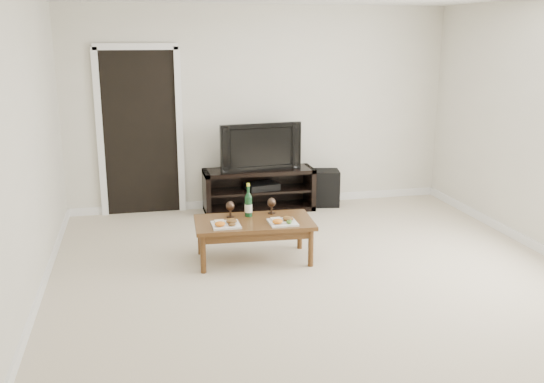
{
  "coord_description": "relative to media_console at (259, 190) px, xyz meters",
  "views": [
    {
      "loc": [
        -1.59,
        -4.97,
        2.24
      ],
      "look_at": [
        -0.3,
        0.78,
        0.7
      ],
      "focal_mm": 40.0,
      "sensor_mm": 36.0,
      "label": 1
    }
  ],
  "objects": [
    {
      "name": "floor",
      "position": [
        0.09,
        -2.5,
        -0.28
      ],
      "size": [
        5.5,
        5.5,
        0.0
      ],
      "primitive_type": "plane",
      "color": "#C2B69C",
      "rests_on": "ground"
    },
    {
      "name": "plate_right",
      "position": [
        -0.15,
        -1.91,
        0.18
      ],
      "size": [
        0.27,
        0.27,
        0.07
      ],
      "primitive_type": "cube",
      "color": "white",
      "rests_on": "coffee_table"
    },
    {
      "name": "av_receiver",
      "position": [
        0.04,
        -0.01,
        0.05
      ],
      "size": [
        0.45,
        0.37,
        0.08
      ],
      "primitive_type": "cube",
      "rotation": [
        0.0,
        0.0,
        0.19
      ],
      "color": "black",
      "rests_on": "media_console"
    },
    {
      "name": "plate_left",
      "position": [
        -0.71,
        -1.86,
        0.18
      ],
      "size": [
        0.27,
        0.27,
        0.07
      ],
      "primitive_type": "cube",
      "color": "white",
      "rests_on": "coffee_table"
    },
    {
      "name": "television",
      "position": [
        0.0,
        0.0,
        0.58
      ],
      "size": [
        1.07,
        0.25,
        0.61
      ],
      "primitive_type": "imported",
      "rotation": [
        0.0,
        0.0,
        0.11
      ],
      "color": "black",
      "rests_on": "media_console"
    },
    {
      "name": "media_console",
      "position": [
        0.0,
        0.0,
        0.0
      ],
      "size": [
        1.42,
        0.45,
        0.55
      ],
      "primitive_type": "cube",
      "color": "black",
      "rests_on": "ground"
    },
    {
      "name": "goblet_right",
      "position": [
        -0.18,
        -1.55,
        0.23
      ],
      "size": [
        0.09,
        0.09,
        0.17
      ],
      "primitive_type": null,
      "color": "#36261D",
      "rests_on": "coffee_table"
    },
    {
      "name": "doorway",
      "position": [
        -1.46,
        0.24,
        0.75
      ],
      "size": [
        0.9,
        0.02,
        2.05
      ],
      "primitive_type": "cube",
      "color": "black",
      "rests_on": "ground"
    },
    {
      "name": "wine_bottle",
      "position": [
        -0.43,
        -1.6,
        0.32
      ],
      "size": [
        0.07,
        0.07,
        0.35
      ],
      "primitive_type": "cylinder",
      "color": "#0F3A1B",
      "rests_on": "coffee_table"
    },
    {
      "name": "back_wall",
      "position": [
        0.09,
        0.27,
        1.02
      ],
      "size": [
        5.0,
        0.04,
        2.6
      ],
      "primitive_type": "cube",
      "color": "silver",
      "rests_on": "ground"
    },
    {
      "name": "coffee_table",
      "position": [
        -0.41,
        -1.76,
        -0.07
      ],
      "size": [
        1.21,
        0.71,
        0.42
      ],
      "primitive_type": "cube",
      "rotation": [
        0.0,
        0.0,
        -0.06
      ],
      "color": "#523216",
      "rests_on": "ground"
    },
    {
      "name": "subwoofer",
      "position": [
        0.93,
        0.04,
        -0.04
      ],
      "size": [
        0.37,
        0.37,
        0.48
      ],
      "primitive_type": "cube",
      "rotation": [
        0.0,
        0.0,
        -0.18
      ],
      "color": "black",
      "rests_on": "ground"
    },
    {
      "name": "goblet_left",
      "position": [
        -0.62,
        -1.59,
        0.23
      ],
      "size": [
        0.09,
        0.09,
        0.17
      ],
      "primitive_type": null,
      "color": "#36261D",
      "rests_on": "coffee_table"
    }
  ]
}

